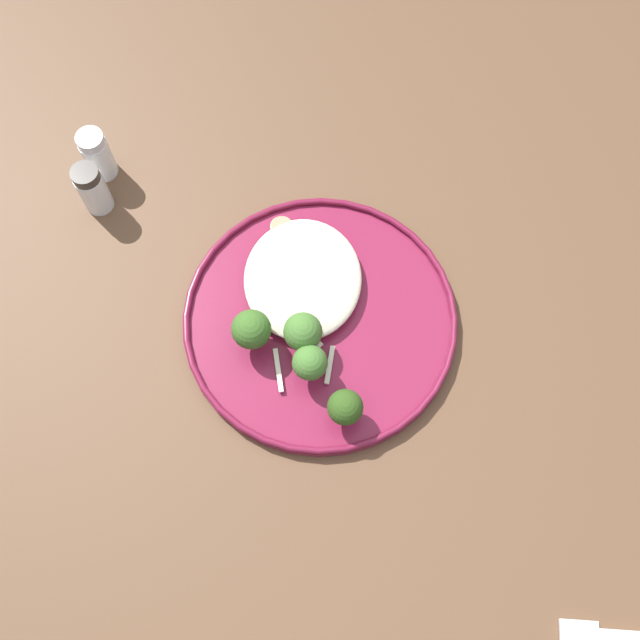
{
  "coord_description": "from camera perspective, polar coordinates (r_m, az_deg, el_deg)",
  "views": [
    {
      "loc": [
        0.3,
        -0.02,
        1.51
      ],
      "look_at": [
        0.0,
        -0.03,
        0.76
      ],
      "focal_mm": 43.32,
      "sensor_mm": 36.0,
      "label": 1
    }
  ],
  "objects": [
    {
      "name": "ground",
      "position": [
        1.54,
        0.96,
        -10.35
      ],
      "size": [
        6.0,
        6.0,
        0.0
      ],
      "primitive_type": "plane",
      "color": "#2D2B28"
    },
    {
      "name": "seared_scallop_half_hidden",
      "position": [
        0.81,
        -0.57,
        1.77
      ],
      "size": [
        0.03,
        0.03,
        0.01
      ],
      "color": "beige",
      "rests_on": "dinner_plate"
    },
    {
      "name": "salt_shaker",
      "position": [
        0.92,
        -16.14,
        11.65
      ],
      "size": [
        0.03,
        0.03,
        0.07
      ],
      "color": "white",
      "rests_on": "wooden_dining_table"
    },
    {
      "name": "broccoli_floret_near_rim",
      "position": [
        0.78,
        -5.09,
        -0.73
      ],
      "size": [
        0.04,
        0.04,
        0.06
      ],
      "color": "#89A356",
      "rests_on": "dinner_plate"
    },
    {
      "name": "seared_scallop_left_edge",
      "position": [
        0.85,
        -2.86,
        6.81
      ],
      "size": [
        0.02,
        0.02,
        0.01
      ],
      "color": "beige",
      "rests_on": "dinner_plate"
    },
    {
      "name": "seared_scallop_rear_pale",
      "position": [
        0.82,
        -4.15,
        1.77
      ],
      "size": [
        0.03,
        0.03,
        0.01
      ],
      "color": "beige",
      "rests_on": "dinner_plate"
    },
    {
      "name": "seared_scallop_center_golden",
      "position": [
        0.83,
        -0.77,
        4.5
      ],
      "size": [
        0.03,
        0.03,
        0.01
      ],
      "color": "beige",
      "rests_on": "dinner_plate"
    },
    {
      "name": "dinner_plate",
      "position": [
        0.82,
        0.0,
        -0.3
      ],
      "size": [
        0.29,
        0.29,
        0.02
      ],
      "color": "maroon",
      "rests_on": "wooden_dining_table"
    },
    {
      "name": "onion_sliver_long_sliver",
      "position": [
        0.79,
        0.72,
        -3.34
      ],
      "size": [
        0.04,
        0.01,
        0.0
      ],
      "primitive_type": "cube",
      "rotation": [
        0.0,
        0.0,
        3.0
      ],
      "color": "silver",
      "rests_on": "dinner_plate"
    },
    {
      "name": "broccoli_floret_beside_noodles",
      "position": [
        0.75,
        1.77,
        -6.48
      ],
      "size": [
        0.04,
        0.04,
        0.05
      ],
      "color": "#7A994C",
      "rests_on": "dinner_plate"
    },
    {
      "name": "wooden_dining_table",
      "position": [
        0.9,
        1.62,
        -2.07
      ],
      "size": [
        1.4,
        1.0,
        0.74
      ],
      "color": "brown",
      "rests_on": "ground"
    },
    {
      "name": "broccoli_floret_small_sprig",
      "position": [
        0.77,
        -1.27,
        -0.91
      ],
      "size": [
        0.04,
        0.04,
        0.06
      ],
      "color": "#7A994C",
      "rests_on": "dinner_plate"
    },
    {
      "name": "seared_scallop_front_small",
      "position": [
        0.82,
        -1.26,
        2.98
      ],
      "size": [
        0.03,
        0.03,
        0.01
      ],
      "color": "#E5C689",
      "rests_on": "dinner_plate"
    },
    {
      "name": "pepper_shaker",
      "position": [
        0.9,
        -16.46,
        9.29
      ],
      "size": [
        0.03,
        0.03,
        0.07
      ],
      "color": "white",
      "rests_on": "wooden_dining_table"
    },
    {
      "name": "broccoli_floret_split_head",
      "position": [
        0.77,
        -0.75,
        -3.22
      ],
      "size": [
        0.04,
        0.04,
        0.05
      ],
      "color": "#89A356",
      "rests_on": "dinner_plate"
    },
    {
      "name": "seared_scallop_on_noodles",
      "position": [
        0.82,
        -3.91,
        3.04
      ],
      "size": [
        0.03,
        0.03,
        0.01
      ],
      "color": "#E5C689",
      "rests_on": "dinner_plate"
    },
    {
      "name": "onion_sliver_short_strip",
      "position": [
        0.8,
        -0.9,
        -2.63
      ],
      "size": [
        0.03,
        0.03,
        0.0
      ],
      "primitive_type": "cube",
      "rotation": [
        0.0,
        0.0,
        2.35
      ],
      "color": "silver",
      "rests_on": "dinner_plate"
    },
    {
      "name": "noodle_bed",
      "position": [
        0.82,
        -1.28,
        3.1
      ],
      "size": [
        0.14,
        0.13,
        0.03
      ],
      "color": "beige",
      "rests_on": "dinner_plate"
    },
    {
      "name": "onion_sliver_pale_crescent",
      "position": [
        0.79,
        -3.1,
        -3.72
      ],
      "size": [
        0.05,
        0.01,
        0.0
      ],
      "primitive_type": "cube",
      "rotation": [
        0.0,
        0.0,
        0.17
      ],
      "color": "silver",
      "rests_on": "dinner_plate"
    }
  ]
}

